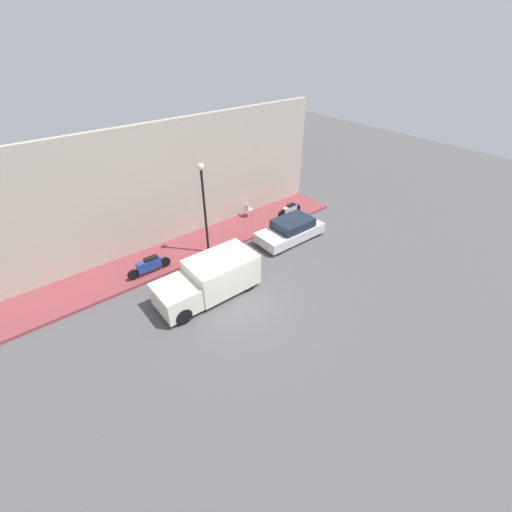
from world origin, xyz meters
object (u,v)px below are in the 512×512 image
Objects in this scene: motorcycle_blue at (149,265)px; scooter_silver at (290,210)px; delivery_van at (209,279)px; parked_car at (291,230)px; streetlamp at (204,198)px; cafe_chair at (248,209)px.

scooter_silver is (-0.01, -9.13, -0.01)m from motorcycle_blue.
delivery_van is 3.34m from motorcycle_blue.
parked_car is 6.22m from delivery_van.
delivery_van is 0.96× the size of streetlamp.
parked_car reaches higher than scooter_silver.
scooter_silver is at bearing -68.76° from delivery_van.
streetlamp is at bearing 69.93° from parked_car.
delivery_van is 8.25m from scooter_silver.
streetlamp is at bearing -93.32° from motorcycle_blue.
motorcycle_blue is 0.45× the size of streetlamp.
streetlamp is (1.60, 4.38, 2.62)m from parked_car.
scooter_silver is 2.11× the size of cafe_chair.
parked_car is at bearing -110.07° from streetlamp.
delivery_van reaches higher than parked_car.
scooter_silver is 6.52m from streetlamp.
parked_car is 5.35m from streetlamp.
delivery_van is 5.25× the size of cafe_chair.
cafe_chair is (4.62, -5.73, -0.22)m from delivery_van.
delivery_van is 2.49× the size of scooter_silver.
streetlamp reaches higher than delivery_van.
motorcycle_blue is 2.48× the size of cafe_chair.
motorcycle_blue is at bearing 86.68° from streetlamp.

